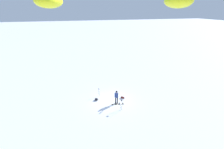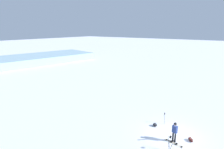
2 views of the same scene
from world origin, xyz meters
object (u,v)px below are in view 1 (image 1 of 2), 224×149
snowboarder (117,96)px  gear_bag_small (122,97)px  gear_bag_large (96,99)px  ski_poles (99,91)px  camera_tripod (121,103)px  snowboard (118,104)px

snowboarder → gear_bag_small: size_ratio=2.88×
gear_bag_large → ski_poles: bearing=-120.0°
snowboarder → gear_bag_large: snowboarder is taller
gear_bag_small → ski_poles: 3.31m
gear_bag_large → ski_poles: 1.30m
camera_tripod → ski_poles: (1.88, -3.90, -0.19)m
snowboarder → gear_bag_small: 1.77m
snowboarder → gear_bag_small: bearing=-140.8°
snowboarder → snowboard: bearing=111.6°
gear_bag_large → gear_bag_small: gear_bag_large is taller
snowboarder → ski_poles: 2.99m
gear_bag_large → camera_tripod: (-2.45, 2.92, 0.82)m
gear_bag_large → gear_bag_small: 3.49m
gear_bag_small → camera_tripod: bearing=67.4°
camera_tripod → gear_bag_small: size_ratio=2.15×
snowboarder → camera_tripod: (-0.14, 1.49, -0.14)m
snowboard → camera_tripod: camera_tripod is taller
gear_bag_large → gear_bag_small: size_ratio=0.97×
ski_poles → snowboarder: bearing=125.9°
snowboarder → snowboard: size_ratio=1.07×
snowboard → gear_bag_small: 1.59m
snowboard → gear_bag_large: gear_bag_large is taller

